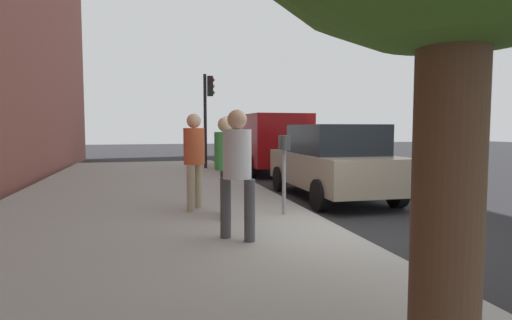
# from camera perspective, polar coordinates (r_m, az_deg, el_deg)

# --- Properties ---
(ground_plane) EXTENTS (80.00, 80.00, 0.00)m
(ground_plane) POSITION_cam_1_polar(r_m,az_deg,el_deg) (6.77, 11.54, -10.16)
(ground_plane) COLOR #232326
(ground_plane) RESTS_ON ground
(sidewalk_slab) EXTENTS (28.00, 6.00, 0.15)m
(sidewalk_slab) POSITION_cam_1_polar(r_m,az_deg,el_deg) (6.11, -15.21, -11.10)
(sidewalk_slab) COLOR gray
(sidewalk_slab) RESTS_ON ground_plane
(parking_meter) EXTENTS (0.36, 0.12, 1.41)m
(parking_meter) POSITION_cam_1_polar(r_m,az_deg,el_deg) (7.45, 3.87, 0.33)
(parking_meter) COLOR gray
(parking_meter) RESTS_ON sidewalk_slab
(pedestrian_at_meter) EXTENTS (0.53, 0.38, 1.73)m
(pedestrian_at_meter) POSITION_cam_1_polar(r_m,az_deg,el_deg) (7.21, -4.19, 0.18)
(pedestrian_at_meter) COLOR #47474C
(pedestrian_at_meter) RESTS_ON sidewalk_slab
(pedestrian_bystander) EXTENTS (0.42, 0.43, 1.79)m
(pedestrian_bystander) POSITION_cam_1_polar(r_m,az_deg,el_deg) (5.71, -2.57, -0.46)
(pedestrian_bystander) COLOR #47474C
(pedestrian_bystander) RESTS_ON sidewalk_slab
(parking_officer) EXTENTS (0.50, 0.39, 1.81)m
(parking_officer) POSITION_cam_1_polar(r_m,az_deg,el_deg) (7.93, -8.43, 0.96)
(parking_officer) COLOR tan
(parking_officer) RESTS_ON sidewalk_slab
(parked_sedan_near) EXTENTS (4.43, 2.02, 1.77)m
(parked_sedan_near) POSITION_cam_1_polar(r_m,az_deg,el_deg) (10.13, 10.42, -0.21)
(parked_sedan_near) COLOR gray
(parked_sedan_near) RESTS_ON ground_plane
(parked_van_far) EXTENTS (5.26, 2.24, 2.18)m
(parked_van_far) POSITION_cam_1_polar(r_m,az_deg,el_deg) (15.99, 1.03, 2.80)
(parked_van_far) COLOR maroon
(parked_van_far) RESTS_ON ground_plane
(traffic_signal) EXTENTS (0.24, 0.44, 3.60)m
(traffic_signal) POSITION_cam_1_polar(r_m,az_deg,el_deg) (16.30, -6.59, 7.44)
(traffic_signal) COLOR black
(traffic_signal) RESTS_ON sidewalk_slab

